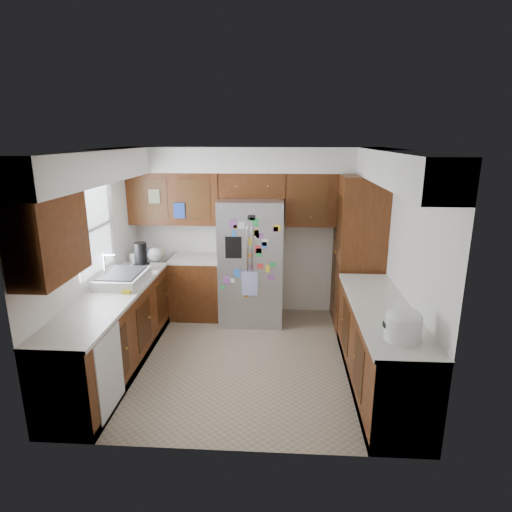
# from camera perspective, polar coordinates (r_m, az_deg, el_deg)

# --- Properties ---
(floor) EXTENTS (3.60, 3.60, 0.00)m
(floor) POSITION_cam_1_polar(r_m,az_deg,el_deg) (5.41, -1.49, -13.55)
(floor) COLOR tan
(floor) RESTS_ON ground
(room_shell) EXTENTS (3.64, 3.24, 2.52)m
(room_shell) POSITION_cam_1_polar(r_m,az_deg,el_deg) (5.16, -2.45, 6.53)
(room_shell) COLOR white
(room_shell) RESTS_ON ground
(left_counter_run) EXTENTS (1.36, 3.20, 0.92)m
(left_counter_run) POSITION_cam_1_polar(r_m,az_deg,el_deg) (5.52, -15.87, -8.59)
(left_counter_run) COLOR #44200D
(left_counter_run) RESTS_ON ground
(right_counter_run) EXTENTS (0.63, 2.25, 0.92)m
(right_counter_run) POSITION_cam_1_polar(r_m,az_deg,el_deg) (4.89, 16.14, -11.97)
(right_counter_run) COLOR #44200D
(right_counter_run) RESTS_ON ground
(pantry) EXTENTS (0.60, 0.90, 2.15)m
(pantry) POSITION_cam_1_polar(r_m,az_deg,el_deg) (6.15, 13.45, 0.48)
(pantry) COLOR #44200D
(pantry) RESTS_ON ground
(fridge) EXTENTS (0.90, 0.79, 1.80)m
(fridge) POSITION_cam_1_polar(r_m,az_deg,el_deg) (6.17, -0.58, -0.72)
(fridge) COLOR #B0B0B5
(fridge) RESTS_ON ground
(bridge_cabinet) EXTENTS (0.96, 0.34, 0.35)m
(bridge_cabinet) POSITION_cam_1_polar(r_m,az_deg,el_deg) (6.19, -0.45, 9.48)
(bridge_cabinet) COLOR #44200D
(bridge_cabinet) RESTS_ON fridge
(fridge_top_items) EXTENTS (0.71, 0.36, 0.27)m
(fridge_top_items) POSITION_cam_1_polar(r_m,az_deg,el_deg) (6.14, 0.17, 12.26)
(fridge_top_items) COLOR #2A38B5
(fridge_top_items) RESTS_ON bridge_cabinet
(sink_assembly) EXTENTS (0.52, 0.73, 0.37)m
(sink_assembly) POSITION_cam_1_polar(r_m,az_deg,el_deg) (5.43, -17.44, -2.81)
(sink_assembly) COLOR silver
(sink_assembly) RESTS_ON left_counter_run
(left_counter_clutter) EXTENTS (0.37, 0.90, 0.38)m
(left_counter_clutter) POSITION_cam_1_polar(r_m,az_deg,el_deg) (6.07, -14.57, -0.05)
(left_counter_clutter) COLOR black
(left_counter_clutter) RESTS_ON left_counter_run
(rice_cooker) EXTENTS (0.33, 0.32, 0.28)m
(rice_cooker) POSITION_cam_1_polar(r_m,az_deg,el_deg) (3.98, 19.04, -8.49)
(rice_cooker) COLOR white
(rice_cooker) RESTS_ON right_counter_run
(paper_towel) EXTENTS (0.12, 0.12, 0.28)m
(paper_towel) POSITION_cam_1_polar(r_m,az_deg,el_deg) (4.08, 18.57, -7.96)
(paper_towel) COLOR white
(paper_towel) RESTS_ON right_counter_run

